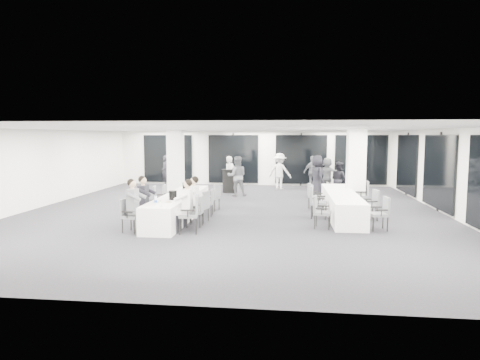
{
  "coord_description": "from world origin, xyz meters",
  "views": [
    {
      "loc": [
        1.9,
        -14.14,
        2.59
      ],
      "look_at": [
        0.29,
        -0.2,
        1.11
      ],
      "focal_mm": 32.0,
      "sensor_mm": 36.0,
      "label": 1
    }
  ],
  "objects_px": {
    "chair_side_left_near": "(320,210)",
    "standing_guest_g": "(165,169)",
    "chair_side_right_far": "(362,193)",
    "chair_main_right_near": "(192,212)",
    "chair_main_right_far": "(214,195)",
    "chair_main_left_mid": "(150,204)",
    "standing_guest_b": "(237,173)",
    "chair_side_right_mid": "(372,203)",
    "standing_guest_f": "(327,172)",
    "ice_bucket_near": "(173,195)",
    "chair_side_left_far": "(314,195)",
    "ice_bucket_far": "(186,186)",
    "cocktail_table": "(230,181)",
    "chair_main_right_mid": "(202,205)",
    "chair_main_left_near": "(130,213)",
    "chair_main_left_second": "(140,208)",
    "chair_side_left_mid": "(316,200)",
    "standing_guest_d": "(313,170)",
    "chair_main_right_fourth": "(208,201)",
    "chair_main_left_fourth": "(159,198)",
    "standing_guest_c": "(280,169)",
    "chair_main_left_far": "(168,195)",
    "chair_side_right_near": "(381,211)",
    "banquet_table_main": "(179,207)",
    "banquet_table_side": "(341,204)",
    "standing_guest_h": "(339,177)",
    "standing_guest_a": "(230,172)",
    "chair_main_right_second": "(197,209)",
    "standing_guest_e": "(317,174)"
  },
  "relations": [
    {
      "from": "chair_side_left_near",
      "to": "standing_guest_g",
      "type": "relative_size",
      "value": 0.5
    },
    {
      "from": "chair_side_right_far",
      "to": "standing_guest_g",
      "type": "xyz_separation_m",
      "value": [
        -8.65,
        5.56,
        0.32
      ]
    },
    {
      "from": "chair_main_right_near",
      "to": "chair_main_right_far",
      "type": "distance_m",
      "value": 3.4
    },
    {
      "from": "chair_main_left_mid",
      "to": "standing_guest_b",
      "type": "height_order",
      "value": "standing_guest_b"
    },
    {
      "from": "chair_side_right_mid",
      "to": "standing_guest_f",
      "type": "height_order",
      "value": "standing_guest_f"
    },
    {
      "from": "chair_main_left_mid",
      "to": "ice_bucket_near",
      "type": "height_order",
      "value": "ice_bucket_near"
    },
    {
      "from": "chair_side_left_far",
      "to": "ice_bucket_far",
      "type": "relative_size",
      "value": 3.56
    },
    {
      "from": "cocktail_table",
      "to": "ice_bucket_far",
      "type": "relative_size",
      "value": 4.15
    },
    {
      "from": "chair_main_right_mid",
      "to": "chair_side_left_far",
      "type": "distance_m",
      "value": 4.34
    },
    {
      "from": "chair_main_right_near",
      "to": "chair_main_left_mid",
      "type": "bearing_deg",
      "value": 37.16
    },
    {
      "from": "chair_main_left_near",
      "to": "chair_main_left_second",
      "type": "bearing_deg",
      "value": -165.16
    },
    {
      "from": "chair_main_right_mid",
      "to": "chair_side_right_far",
      "type": "height_order",
      "value": "chair_side_right_far"
    },
    {
      "from": "chair_side_left_mid",
      "to": "standing_guest_d",
      "type": "xyz_separation_m",
      "value": [
        0.3,
        7.7,
        0.32
      ]
    },
    {
      "from": "chair_main_right_fourth",
      "to": "standing_guest_b",
      "type": "height_order",
      "value": "standing_guest_b"
    },
    {
      "from": "chair_side_right_far",
      "to": "standing_guest_b",
      "type": "bearing_deg",
      "value": 57.3
    },
    {
      "from": "chair_main_left_fourth",
      "to": "standing_guest_c",
      "type": "relative_size",
      "value": 0.48
    },
    {
      "from": "chair_side_left_far",
      "to": "chair_side_right_mid",
      "type": "distance_m",
      "value": 2.39
    },
    {
      "from": "standing_guest_b",
      "to": "standing_guest_d",
      "type": "height_order",
      "value": "standing_guest_b"
    },
    {
      "from": "chair_main_left_second",
      "to": "chair_main_right_far",
      "type": "relative_size",
      "value": 0.99
    },
    {
      "from": "chair_side_right_mid",
      "to": "standing_guest_f",
      "type": "bearing_deg",
      "value": -4.97
    },
    {
      "from": "chair_main_left_far",
      "to": "chair_side_right_near",
      "type": "bearing_deg",
      "value": 67.64
    },
    {
      "from": "chair_main_right_far",
      "to": "chair_side_left_far",
      "type": "distance_m",
      "value": 3.49
    },
    {
      "from": "banquet_table_main",
      "to": "chair_side_left_mid",
      "type": "bearing_deg",
      "value": 7.91
    },
    {
      "from": "banquet_table_side",
      "to": "ice_bucket_far",
      "type": "xyz_separation_m",
      "value": [
        -5.14,
        0.05,
        0.5
      ]
    },
    {
      "from": "chair_main_left_second",
      "to": "standing_guest_h",
      "type": "relative_size",
      "value": 0.54
    },
    {
      "from": "cocktail_table",
      "to": "standing_guest_h",
      "type": "xyz_separation_m",
      "value": [
        4.73,
        -1.03,
        0.32
      ]
    },
    {
      "from": "chair_side_left_mid",
      "to": "chair_side_left_far",
      "type": "bearing_deg",
      "value": -172.87
    },
    {
      "from": "chair_main_left_far",
      "to": "chair_side_left_near",
      "type": "bearing_deg",
      "value": 62.15
    },
    {
      "from": "chair_main_left_second",
      "to": "chair_side_right_near",
      "type": "xyz_separation_m",
      "value": [
        6.74,
        0.19,
        -0.0
      ]
    },
    {
      "from": "standing_guest_a",
      "to": "ice_bucket_far",
      "type": "bearing_deg",
      "value": -149.72
    },
    {
      "from": "chair_main_left_second",
      "to": "standing_guest_a",
      "type": "bearing_deg",
      "value": 178.86
    },
    {
      "from": "banquet_table_main",
      "to": "chair_main_left_fourth",
      "type": "bearing_deg",
      "value": 143.46
    },
    {
      "from": "banquet_table_side",
      "to": "chair_main_left_second",
      "type": "height_order",
      "value": "chair_main_left_second"
    },
    {
      "from": "chair_main_left_fourth",
      "to": "chair_side_right_far",
      "type": "height_order",
      "value": "chair_side_right_far"
    },
    {
      "from": "chair_main_right_near",
      "to": "ice_bucket_far",
      "type": "distance_m",
      "value": 3.16
    },
    {
      "from": "chair_side_left_far",
      "to": "standing_guest_f",
      "type": "relative_size",
      "value": 0.52
    },
    {
      "from": "chair_main_right_far",
      "to": "standing_guest_c",
      "type": "relative_size",
      "value": 0.48
    },
    {
      "from": "chair_main_right_far",
      "to": "cocktail_table",
      "type": "bearing_deg",
      "value": 15.86
    },
    {
      "from": "chair_main_left_near",
      "to": "chair_main_right_far",
      "type": "relative_size",
      "value": 0.97
    },
    {
      "from": "chair_main_left_far",
      "to": "chair_side_right_far",
      "type": "relative_size",
      "value": 0.85
    },
    {
      "from": "banquet_table_side",
      "to": "chair_side_left_far",
      "type": "bearing_deg",
      "value": 126.75
    },
    {
      "from": "cocktail_table",
      "to": "chair_side_left_mid",
      "type": "height_order",
      "value": "cocktail_table"
    },
    {
      "from": "chair_side_right_near",
      "to": "standing_guest_b",
      "type": "xyz_separation_m",
      "value": [
        -4.72,
        6.1,
        0.44
      ]
    },
    {
      "from": "chair_main_right_near",
      "to": "chair_main_right_second",
      "type": "height_order",
      "value": "chair_main_right_near"
    },
    {
      "from": "chair_main_left_mid",
      "to": "chair_main_left_far",
      "type": "distance_m",
      "value": 2.01
    },
    {
      "from": "chair_main_left_second",
      "to": "chair_main_right_near",
      "type": "distance_m",
      "value": 1.82
    },
    {
      "from": "standing_guest_b",
      "to": "standing_guest_e",
      "type": "height_order",
      "value": "standing_guest_e"
    },
    {
      "from": "chair_main_left_second",
      "to": "standing_guest_g",
      "type": "relative_size",
      "value": 0.51
    },
    {
      "from": "chair_main_right_mid",
      "to": "chair_main_right_far",
      "type": "distance_m",
      "value": 1.98
    },
    {
      "from": "banquet_table_side",
      "to": "standing_guest_b",
      "type": "distance_m",
      "value": 5.66
    }
  ]
}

